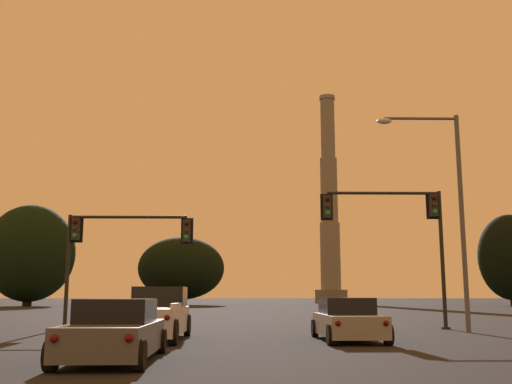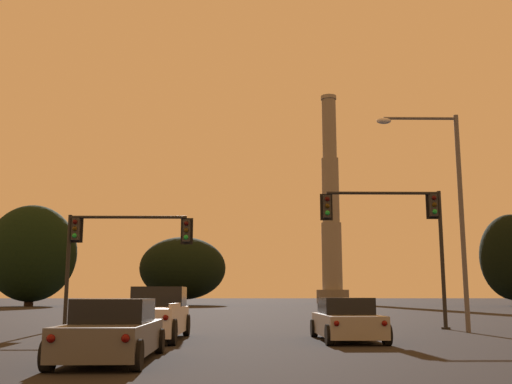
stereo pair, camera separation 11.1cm
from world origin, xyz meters
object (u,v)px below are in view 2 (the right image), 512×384
sedan_right_lane_front (347,321)px  street_lamp (448,196)px  pickup_truck_left_lane_front (153,316)px  traffic_light_overhead_left (112,241)px  sedan_left_lane_second (113,332)px  smokestack (331,219)px  traffic_light_overhead_right (401,222)px

sedan_right_lane_front → street_lamp: street_lamp is taller
pickup_truck_left_lane_front → traffic_light_overhead_left: (-3.07, 6.86, 3.23)m
sedan_right_lane_front → pickup_truck_left_lane_front: (-6.62, 0.67, 0.14)m
sedan_left_lane_second → pickup_truck_left_lane_front: (-0.10, 6.87, 0.14)m
street_lamp → smokestack: (7.54, 87.41, 10.08)m
sedan_left_lane_second → traffic_light_overhead_right: size_ratio=0.75×
street_lamp → sedan_left_lane_second: bearing=-138.1°
sedan_left_lane_second → smokestack: 100.87m
sedan_right_lane_front → sedan_left_lane_second: bearing=-137.1°
sedan_right_lane_front → smokestack: smokestack is taller
traffic_light_overhead_right → sedan_right_lane_front: bearing=-119.0°
smokestack → sedan_left_lane_second: bearing=-101.1°
sedan_right_lane_front → smokestack: 93.77m
sedan_left_lane_second → smokestack: size_ratio=0.12×
traffic_light_overhead_right → street_lamp: bearing=-61.3°
sedan_left_lane_second → traffic_light_overhead_right: traffic_light_overhead_right is taller
smokestack → pickup_truck_left_lane_front: bearing=-102.0°
traffic_light_overhead_right → smokestack: size_ratio=0.16×
sedan_left_lane_second → traffic_light_overhead_left: (-3.17, 13.73, 3.36)m
sedan_left_lane_second → traffic_light_overhead_right: bearing=50.4°
pickup_truck_left_lane_front → street_lamp: street_lamp is taller
sedan_right_lane_front → sedan_left_lane_second: size_ratio=1.00×
sedan_right_lane_front → traffic_light_overhead_right: 8.81m
smokestack → traffic_light_overhead_right: bearing=-96.0°
pickup_truck_left_lane_front → street_lamp: (11.76, 3.60, 4.83)m
sedan_left_lane_second → smokestack: smokestack is taller
traffic_light_overhead_left → sedan_left_lane_second: bearing=-77.0°
pickup_truck_left_lane_front → street_lamp: bearing=16.9°
sedan_right_lane_front → sedan_left_lane_second: (-6.52, -6.20, 0.00)m
sedan_right_lane_front → street_lamp: (5.14, 4.27, 4.97)m
traffic_light_overhead_right → traffic_light_overhead_left: bearing=176.8°
traffic_light_overhead_left → traffic_light_overhead_right: size_ratio=0.95×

